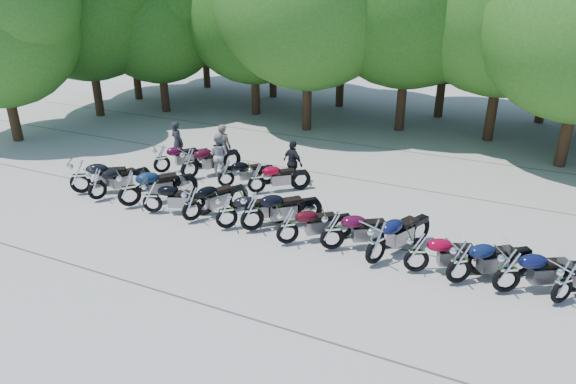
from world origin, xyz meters
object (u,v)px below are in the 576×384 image
at_px(motorcycle_13, 564,282).
at_px(rider_2, 293,163).
at_px(motorcycle_8, 332,230).
at_px(motorcycle_9, 376,241).
at_px(motorcycle_17, 256,178).
at_px(motorcycle_10, 417,252).
at_px(motorcycle_6, 252,211).
at_px(motorcycle_15, 189,162).
at_px(motorcycle_1, 96,183).
at_px(motorcycle_11, 460,261).
at_px(motorcycle_5, 226,210).
at_px(motorcycle_16, 226,172).
at_px(motorcycle_2, 129,188).
at_px(rider_0, 177,143).
at_px(rider_1, 219,155).
at_px(rider_3, 223,147).
at_px(motorcycle_4, 191,203).
at_px(motorcycle_0, 79,176).
at_px(motorcycle_12, 508,270).
at_px(motorcycle_7, 287,225).
at_px(motorcycle_14, 161,158).
at_px(motorcycle_3, 152,196).

distance_m(motorcycle_13, rider_2, 9.57).
distance_m(motorcycle_8, motorcycle_9, 1.30).
bearing_deg(motorcycle_17, motorcycle_10, -154.94).
relative_size(motorcycle_6, motorcycle_9, 0.99).
bearing_deg(motorcycle_15, motorcycle_1, 88.41).
bearing_deg(motorcycle_11, motorcycle_5, 49.72).
bearing_deg(motorcycle_6, motorcycle_16, -0.77).
height_order(motorcycle_2, motorcycle_13, motorcycle_2).
bearing_deg(rider_0, rider_2, -162.89).
relative_size(motorcycle_8, motorcycle_11, 1.00).
bearing_deg(rider_1, motorcycle_16, 127.93).
bearing_deg(motorcycle_5, motorcycle_9, -132.58).
bearing_deg(motorcycle_11, motorcycle_8, 46.43).
relative_size(motorcycle_17, rider_1, 1.33).
bearing_deg(rider_3, motorcycle_11, 150.93).
height_order(motorcycle_4, rider_3, rider_3).
xyz_separation_m(motorcycle_15, motorcycle_17, (2.86, -0.11, -0.07)).
height_order(motorcycle_6, motorcycle_16, motorcycle_6).
xyz_separation_m(motorcycle_0, motorcycle_12, (13.64, -0.16, -0.03)).
bearing_deg(motorcycle_2, rider_3, -61.46).
xyz_separation_m(motorcycle_0, motorcycle_5, (5.92, -0.13, -0.06)).
relative_size(motorcycle_6, motorcycle_17, 1.14).
distance_m(rider_1, rider_3, 0.75).
distance_m(motorcycle_4, rider_0, 5.49).
distance_m(motorcycle_1, motorcycle_4, 3.79).
bearing_deg(motorcycle_7, rider_3, 6.59).
xyz_separation_m(motorcycle_6, rider_0, (-5.56, 3.98, 0.16)).
bearing_deg(rider_0, motorcycle_11, 177.03).
distance_m(motorcycle_6, motorcycle_10, 4.86).
height_order(motorcycle_13, motorcycle_14, motorcycle_14).
height_order(motorcycle_1, motorcycle_9, motorcycle_9).
xyz_separation_m(motorcycle_11, motorcycle_17, (-7.13, 2.85, -0.05)).
bearing_deg(motorcycle_16, motorcycle_1, 88.80).
bearing_deg(motorcycle_4, motorcycle_17, -79.60).
bearing_deg(rider_3, motorcycle_9, 145.10).
xyz_separation_m(motorcycle_0, rider_1, (3.31, 3.59, 0.12)).
xyz_separation_m(motorcycle_14, rider_3, (1.81, 1.50, 0.26)).
height_order(motorcycle_9, motorcycle_11, motorcycle_9).
relative_size(motorcycle_7, motorcycle_10, 1.00).
distance_m(motorcycle_0, motorcycle_13, 14.82).
relative_size(motorcycle_5, motorcycle_9, 0.90).
bearing_deg(motorcycle_4, motorcycle_8, -152.35).
relative_size(motorcycle_14, rider_1, 1.37).
distance_m(motorcycle_3, motorcycle_11, 9.36).
bearing_deg(motorcycle_13, rider_1, 22.70).
height_order(motorcycle_5, motorcycle_12, motorcycle_12).
bearing_deg(rider_3, motorcycle_4, 106.29).
distance_m(motorcycle_5, motorcycle_16, 3.27).
xyz_separation_m(motorcycle_2, rider_3, (0.82, 4.43, 0.17)).
distance_m(motorcycle_11, rider_1, 10.01).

